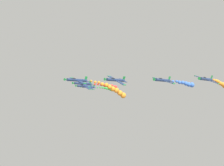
{
  "coord_description": "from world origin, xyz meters",
  "views": [
    {
      "loc": [
        -70.87,
        67.3,
        116.36
      ],
      "look_at": [
        0.0,
        0.0,
        122.46
      ],
      "focal_mm": 35.41,
      "sensor_mm": 36.0,
      "label": 1
    }
  ],
  "objects_px": {
    "airplane_left_inner": "(115,80)",
    "airplane_right_inner": "(83,83)",
    "airplane_lead": "(77,80)",
    "airplane_trailing": "(206,79)",
    "airplane_high_slot": "(88,87)",
    "airplane_right_outer": "(84,86)",
    "airplane_left_outer": "(163,80)"
  },
  "relations": [
    {
      "from": "airplane_left_inner",
      "to": "airplane_right_inner",
      "type": "bearing_deg",
      "value": -4.38
    },
    {
      "from": "airplane_right_outer",
      "to": "airplane_high_slot",
      "type": "xyz_separation_m",
      "value": [
        11.58,
        -11.48,
        0.3
      ]
    },
    {
      "from": "airplane_lead",
      "to": "airplane_high_slot",
      "type": "distance_m",
      "value": 48.28
    },
    {
      "from": "airplane_lead",
      "to": "airplane_high_slot",
      "type": "bearing_deg",
      "value": -42.62
    },
    {
      "from": "airplane_trailing",
      "to": "airplane_high_slot",
      "type": "distance_m",
      "value": 71.63
    },
    {
      "from": "airplane_lead",
      "to": "airplane_right_inner",
      "type": "height_order",
      "value": "airplane_lead"
    },
    {
      "from": "airplane_right_outer",
      "to": "airplane_left_inner",
      "type": "bearing_deg",
      "value": 161.91
    },
    {
      "from": "airplane_lead",
      "to": "airplane_left_inner",
      "type": "xyz_separation_m",
      "value": [
        -11.75,
        -9.55,
        -0.1
      ]
    },
    {
      "from": "airplane_high_slot",
      "to": "airplane_trailing",
      "type": "bearing_deg",
      "value": -179.77
    },
    {
      "from": "airplane_right_outer",
      "to": "airplane_right_inner",
      "type": "bearing_deg",
      "value": 140.78
    },
    {
      "from": "airplane_lead",
      "to": "airplane_left_inner",
      "type": "bearing_deg",
      "value": -140.89
    },
    {
      "from": "airplane_lead",
      "to": "airplane_right_inner",
      "type": "relative_size",
      "value": 1.0
    },
    {
      "from": "airplane_left_inner",
      "to": "airplane_trailing",
      "type": "xyz_separation_m",
      "value": [
        -24.35,
        -23.42,
        0.18
      ]
    },
    {
      "from": "airplane_high_slot",
      "to": "airplane_left_outer",
      "type": "bearing_deg",
      "value": 169.94
    },
    {
      "from": "airplane_left_inner",
      "to": "airplane_trailing",
      "type": "relative_size",
      "value": 1.0
    },
    {
      "from": "airplane_left_inner",
      "to": "airplane_right_inner",
      "type": "relative_size",
      "value": 1.0
    },
    {
      "from": "airplane_lead",
      "to": "airplane_high_slot",
      "type": "xyz_separation_m",
      "value": [
        35.53,
        -32.69,
        -0.5
      ]
    },
    {
      "from": "airplane_lead",
      "to": "airplane_left_outer",
      "type": "bearing_deg",
      "value": -137.92
    },
    {
      "from": "airplane_trailing",
      "to": "airplane_high_slot",
      "type": "height_order",
      "value": "airplane_trailing"
    },
    {
      "from": "airplane_left_outer",
      "to": "airplane_right_outer",
      "type": "bearing_deg",
      "value": 1.0
    },
    {
      "from": "airplane_left_outer",
      "to": "airplane_high_slot",
      "type": "bearing_deg",
      "value": -10.06
    },
    {
      "from": "airplane_high_slot",
      "to": "airplane_right_inner",
      "type": "bearing_deg",
      "value": 137.95
    },
    {
      "from": "airplane_lead",
      "to": "airplane_left_inner",
      "type": "distance_m",
      "value": 15.14
    },
    {
      "from": "airplane_trailing",
      "to": "airplane_high_slot",
      "type": "xyz_separation_m",
      "value": [
        71.63,
        0.28,
        -0.58
      ]
    },
    {
      "from": "airplane_lead",
      "to": "airplane_trailing",
      "type": "height_order",
      "value": "airplane_trailing"
    },
    {
      "from": "airplane_left_inner",
      "to": "airplane_right_outer",
      "type": "height_order",
      "value": "airplane_left_inner"
    },
    {
      "from": "airplane_left_inner",
      "to": "airplane_high_slot",
      "type": "height_order",
      "value": "airplane_left_inner"
    },
    {
      "from": "airplane_left_inner",
      "to": "airplane_trailing",
      "type": "bearing_deg",
      "value": -136.11
    },
    {
      "from": "airplane_left_outer",
      "to": "airplane_left_inner",
      "type": "bearing_deg",
      "value": 44.61
    },
    {
      "from": "airplane_left_inner",
      "to": "airplane_high_slot",
      "type": "relative_size",
      "value": 1.0
    },
    {
      "from": "airplane_right_outer",
      "to": "airplane_left_outer",
      "type": "bearing_deg",
      "value": -179.0
    },
    {
      "from": "airplane_trailing",
      "to": "airplane_high_slot",
      "type": "relative_size",
      "value": 1.0
    }
  ]
}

